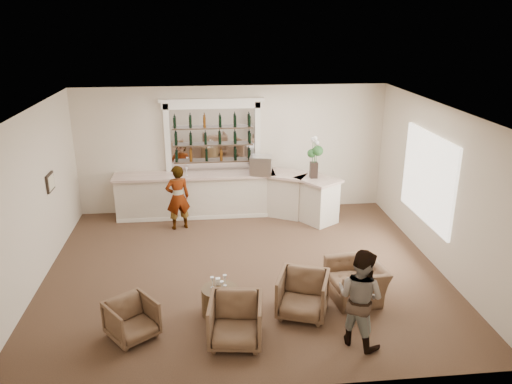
{
  "coord_description": "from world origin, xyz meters",
  "views": [
    {
      "loc": [
        -0.71,
        -9.12,
        4.96
      ],
      "look_at": [
        0.35,
        0.9,
        1.38
      ],
      "focal_mm": 35.0,
      "sensor_mm": 36.0,
      "label": 1
    }
  ],
  "objects_px": {
    "sommelier": "(178,197)",
    "guest": "(360,298)",
    "bar_counter": "(228,195)",
    "armchair_far": "(356,281)",
    "armchair_left": "(132,319)",
    "armchair_right": "(303,295)",
    "flower_vase": "(314,155)",
    "espresso_machine": "(261,165)",
    "cocktail_table": "(220,301)",
    "armchair_center": "(236,321)"
  },
  "relations": [
    {
      "from": "sommelier",
      "to": "guest",
      "type": "distance_m",
      "value": 5.74
    },
    {
      "from": "bar_counter",
      "to": "armchair_far",
      "type": "xyz_separation_m",
      "value": [
        2.13,
        -4.26,
        -0.23
      ]
    },
    {
      "from": "armchair_left",
      "to": "guest",
      "type": "bearing_deg",
      "value": -44.49
    },
    {
      "from": "armchair_right",
      "to": "flower_vase",
      "type": "xyz_separation_m",
      "value": [
        1.07,
        4.19,
        1.35
      ]
    },
    {
      "from": "sommelier",
      "to": "espresso_machine",
      "type": "distance_m",
      "value": 2.25
    },
    {
      "from": "cocktail_table",
      "to": "armchair_left",
      "type": "bearing_deg",
      "value": -159.65
    },
    {
      "from": "guest",
      "to": "armchair_right",
      "type": "distance_m",
      "value": 1.21
    },
    {
      "from": "armchair_right",
      "to": "armchair_center",
      "type": "bearing_deg",
      "value": -131.15
    },
    {
      "from": "flower_vase",
      "to": "armchair_far",
      "type": "bearing_deg",
      "value": -89.69
    },
    {
      "from": "sommelier",
      "to": "armchair_far",
      "type": "height_order",
      "value": "sommelier"
    },
    {
      "from": "bar_counter",
      "to": "flower_vase",
      "type": "height_order",
      "value": "flower_vase"
    },
    {
      "from": "bar_counter",
      "to": "espresso_machine",
      "type": "xyz_separation_m",
      "value": [
        0.85,
        -0.08,
        0.8
      ]
    },
    {
      "from": "bar_counter",
      "to": "cocktail_table",
      "type": "bearing_deg",
      "value": -94.84
    },
    {
      "from": "bar_counter",
      "to": "armchair_far",
      "type": "relative_size",
      "value": 5.48
    },
    {
      "from": "armchair_left",
      "to": "cocktail_table",
      "type": "bearing_deg",
      "value": -16.01
    },
    {
      "from": "guest",
      "to": "armchair_far",
      "type": "relative_size",
      "value": 1.56
    },
    {
      "from": "cocktail_table",
      "to": "espresso_machine",
      "type": "xyz_separation_m",
      "value": [
        1.23,
        4.45,
        1.13
      ]
    },
    {
      "from": "guest",
      "to": "armchair_center",
      "type": "xyz_separation_m",
      "value": [
        -1.93,
        0.2,
        -0.43
      ]
    },
    {
      "from": "armchair_center",
      "to": "sommelier",
      "type": "bearing_deg",
      "value": 110.52
    },
    {
      "from": "armchair_center",
      "to": "flower_vase",
      "type": "xyz_separation_m",
      "value": [
        2.28,
        4.85,
        1.34
      ]
    },
    {
      "from": "armchair_left",
      "to": "armchair_center",
      "type": "xyz_separation_m",
      "value": [
        1.66,
        -0.31,
        0.06
      ]
    },
    {
      "from": "sommelier",
      "to": "espresso_machine",
      "type": "relative_size",
      "value": 2.98
    },
    {
      "from": "flower_vase",
      "to": "armchair_right",
      "type": "bearing_deg",
      "value": -104.27
    },
    {
      "from": "guest",
      "to": "bar_counter",
      "type": "bearing_deg",
      "value": -25.41
    },
    {
      "from": "armchair_far",
      "to": "espresso_machine",
      "type": "xyz_separation_m",
      "value": [
        -1.29,
        4.18,
        1.04
      ]
    },
    {
      "from": "cocktail_table",
      "to": "bar_counter",
      "type": "bearing_deg",
      "value": 85.16
    },
    {
      "from": "espresso_machine",
      "to": "armchair_right",
      "type": "bearing_deg",
      "value": -76.64
    },
    {
      "from": "armchair_center",
      "to": "espresso_machine",
      "type": "distance_m",
      "value": 5.47
    },
    {
      "from": "bar_counter",
      "to": "armchair_center",
      "type": "relative_size",
      "value": 6.68
    },
    {
      "from": "armchair_center",
      "to": "guest",
      "type": "bearing_deg",
      "value": 1.5
    },
    {
      "from": "armchair_far",
      "to": "armchair_right",
      "type": "bearing_deg",
      "value": -75.24
    },
    {
      "from": "bar_counter",
      "to": "flower_vase",
      "type": "xyz_separation_m",
      "value": [
        2.11,
        -0.52,
        1.16
      ]
    },
    {
      "from": "cocktail_table",
      "to": "sommelier",
      "type": "height_order",
      "value": "sommelier"
    },
    {
      "from": "sommelier",
      "to": "armchair_right",
      "type": "xyz_separation_m",
      "value": [
        2.29,
        -4.02,
        -0.42
      ]
    },
    {
      "from": "bar_counter",
      "to": "sommelier",
      "type": "height_order",
      "value": "sommelier"
    },
    {
      "from": "armchair_center",
      "to": "armchair_far",
      "type": "relative_size",
      "value": 0.82
    },
    {
      "from": "armchair_far",
      "to": "flower_vase",
      "type": "bearing_deg",
      "value": 172.79
    },
    {
      "from": "bar_counter",
      "to": "armchair_left",
      "type": "bearing_deg",
      "value": -109.78
    },
    {
      "from": "espresso_machine",
      "to": "bar_counter",
      "type": "bearing_deg",
      "value": -174.69
    },
    {
      "from": "armchair_left",
      "to": "espresso_machine",
      "type": "bearing_deg",
      "value": 25.48
    },
    {
      "from": "armchair_left",
      "to": "espresso_machine",
      "type": "height_order",
      "value": "espresso_machine"
    },
    {
      "from": "sommelier",
      "to": "armchair_right",
      "type": "height_order",
      "value": "sommelier"
    },
    {
      "from": "guest",
      "to": "flower_vase",
      "type": "bearing_deg",
      "value": -46.93
    },
    {
      "from": "guest",
      "to": "armchair_left",
      "type": "xyz_separation_m",
      "value": [
        -3.59,
        0.51,
        -0.49
      ]
    },
    {
      "from": "sommelier",
      "to": "flower_vase",
      "type": "height_order",
      "value": "flower_vase"
    },
    {
      "from": "bar_counter",
      "to": "armchair_center",
      "type": "bearing_deg",
      "value": -91.72
    },
    {
      "from": "armchair_center",
      "to": "espresso_machine",
      "type": "height_order",
      "value": "espresso_machine"
    },
    {
      "from": "cocktail_table",
      "to": "guest",
      "type": "height_order",
      "value": "guest"
    },
    {
      "from": "armchair_left",
      "to": "armchair_far",
      "type": "relative_size",
      "value": 0.69
    },
    {
      "from": "cocktail_table",
      "to": "armchair_left",
      "type": "distance_m",
      "value": 1.53
    }
  ]
}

